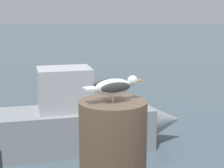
# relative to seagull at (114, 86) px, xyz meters

# --- Properties ---
(seagull) EXTENTS (0.37, 0.21, 0.14)m
(seagull) POSITION_rel_seagull_xyz_m (0.00, 0.00, 0.00)
(seagull) COLOR tan
(seagull) RESTS_ON mooring_post
(boat_grey) EXTENTS (4.38, 1.97, 1.78)m
(boat_grey) POSITION_rel_seagull_xyz_m (-0.44, 5.31, -1.95)
(boat_grey) COLOR gray
(boat_grey) RESTS_ON ground_plane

